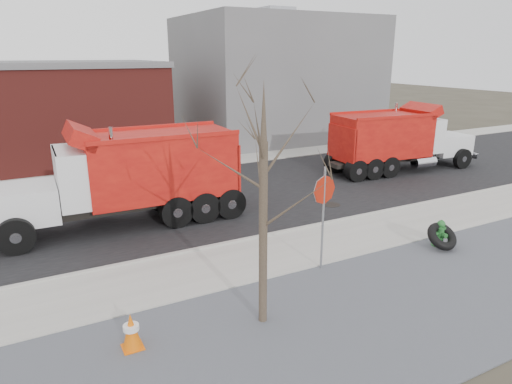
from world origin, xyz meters
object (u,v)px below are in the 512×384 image
truck_tire (442,236)px  dump_truck_red_a (398,138)px  fire_hydrant (440,234)px  dump_truck_red_b (129,174)px  stop_sign (324,201)px

truck_tire → dump_truck_red_a: size_ratio=0.12×
fire_hydrant → dump_truck_red_b: dump_truck_red_b is taller
dump_truck_red_a → dump_truck_red_b: size_ratio=0.98×
truck_tire → dump_truck_red_a: 9.76m
stop_sign → dump_truck_red_b: size_ratio=0.35×
fire_hydrant → stop_sign: stop_sign is taller
truck_tire → dump_truck_red_b: size_ratio=0.12×
stop_sign → dump_truck_red_b: dump_truck_red_b is taller
stop_sign → dump_truck_red_b: bearing=133.7°
fire_hydrant → dump_truck_red_a: size_ratio=0.10×
fire_hydrant → truck_tire: (-0.13, -0.17, 0.02)m
fire_hydrant → truck_tire: fire_hydrant is taller
truck_tire → stop_sign: (-3.97, 0.60, 1.54)m
dump_truck_red_a → fire_hydrant: bearing=-121.8°
fire_hydrant → dump_truck_red_a: 9.55m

